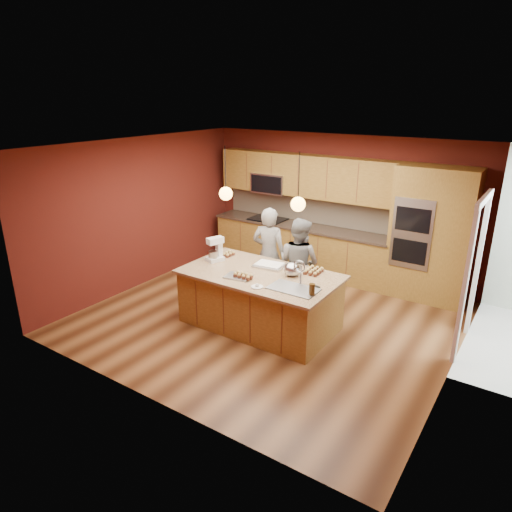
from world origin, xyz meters
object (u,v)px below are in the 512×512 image
Objects in this scene: mixing_bowl at (292,269)px; person_right at (299,264)px; island at (261,299)px; person_left at (269,254)px; stand_mixer at (215,251)px.

person_right is at bearing 111.17° from mixing_bowl.
person_left is at bearing 115.09° from island.
island is 1.08m from person_left.
person_left reaches higher than mixing_bowl.
person_left is 1.06× the size of person_right.
stand_mixer is (-0.49, -0.84, 0.21)m from person_left.
person_left is 1.00m from stand_mixer.
island is 9.31× the size of mixing_bowl.
island reaches higher than mixing_bowl.
person_right reaches higher than mixing_bowl.
mixing_bowl is (0.28, -0.73, 0.20)m from person_right.
island is at bearing -156.96° from mixing_bowl.
island is 1.09m from stand_mixer.
stand_mixer is (-1.07, -0.84, 0.26)m from person_right.
person_left is at bearing 139.68° from mixing_bowl.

